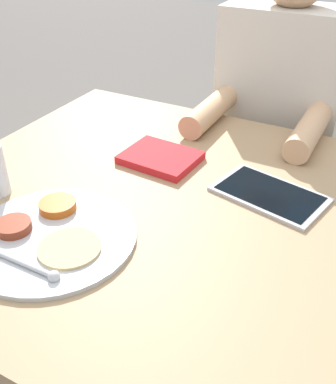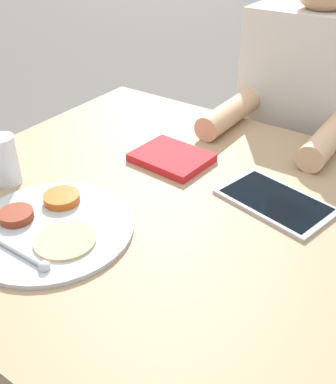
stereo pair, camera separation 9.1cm
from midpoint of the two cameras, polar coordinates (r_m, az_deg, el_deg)
name	(u,v)px [view 2 (the right image)]	position (r m, az deg, el deg)	size (l,w,h in m)	color
dining_table	(168,317)	(1.25, 2.18, -15.68)	(1.08, 0.98, 0.76)	#9E7F5B
thali_tray	(50,226)	(0.92, -12.04, -4.35)	(0.33, 0.33, 0.03)	#B7BABF
red_notebook	(172,158)	(1.14, 2.75, 4.26)	(0.19, 0.16, 0.02)	silver
tablet_device	(275,201)	(1.02, 15.98, -1.20)	(0.27, 0.19, 0.01)	#B7B7BC
person_diner	(295,161)	(1.58, 17.41, 3.78)	(0.39, 0.48, 1.24)	black
drinking_glass	(5,160)	(1.07, -17.79, 3.81)	(0.06, 0.06, 0.12)	silver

